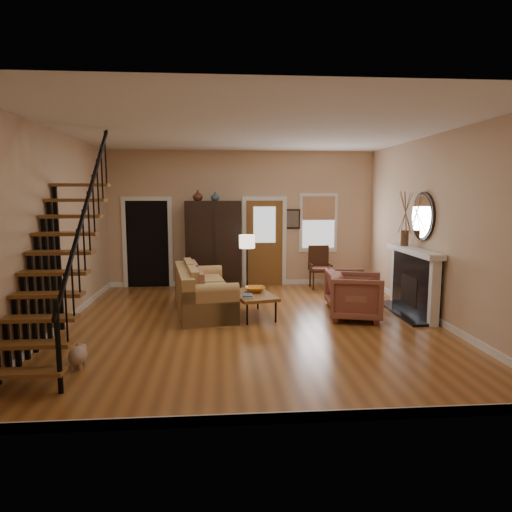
{
  "coord_description": "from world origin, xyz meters",
  "views": [
    {
      "loc": [
        -0.54,
        -7.7,
        2.25
      ],
      "look_at": [
        0.1,
        0.4,
        1.15
      ],
      "focal_mm": 32.0,
      "sensor_mm": 36.0,
      "label": 1
    }
  ],
  "objects": [
    {
      "name": "room",
      "position": [
        -0.41,
        1.76,
        1.51
      ],
      "size": [
        7.0,
        7.33,
        3.3
      ],
      "color": "#995A26",
      "rests_on": "ground"
    },
    {
      "name": "staircase",
      "position": [
        -2.78,
        -1.3,
        1.6
      ],
      "size": [
        0.94,
        2.8,
        3.2
      ],
      "primitive_type": null,
      "color": "brown",
      "rests_on": "ground"
    },
    {
      "name": "fireplace",
      "position": [
        3.13,
        0.5,
        0.74
      ],
      "size": [
        0.33,
        1.95,
        2.3
      ],
      "color": "black",
      "rests_on": "ground"
    },
    {
      "name": "armoire",
      "position": [
        -0.7,
        3.15,
        1.05
      ],
      "size": [
        1.3,
        0.6,
        2.1
      ],
      "primitive_type": null,
      "color": "black",
      "rests_on": "ground"
    },
    {
      "name": "vase_a",
      "position": [
        -1.05,
        3.05,
        2.22
      ],
      "size": [
        0.24,
        0.24,
        0.25
      ],
      "primitive_type": "imported",
      "color": "#4C2619",
      "rests_on": "armoire"
    },
    {
      "name": "vase_b",
      "position": [
        -0.65,
        3.05,
        2.21
      ],
      "size": [
        0.2,
        0.2,
        0.21
      ],
      "primitive_type": "imported",
      "color": "#334C60",
      "rests_on": "armoire"
    },
    {
      "name": "sofa",
      "position": [
        -0.86,
        0.95,
        0.42
      ],
      "size": [
        1.29,
        2.38,
        0.84
      ],
      "primitive_type": null,
      "rotation": [
        0.0,
        0.0,
        0.14
      ],
      "color": "tan",
      "rests_on": "ground"
    },
    {
      "name": "coffee_table",
      "position": [
        0.05,
        0.51,
        0.22
      ],
      "size": [
        0.92,
        1.26,
        0.44
      ],
      "primitive_type": null,
      "rotation": [
        0.0,
        0.0,
        0.24
      ],
      "color": "brown",
      "rests_on": "ground"
    },
    {
      "name": "bowl",
      "position": [
        0.1,
        0.66,
        0.48
      ],
      "size": [
        0.39,
        0.39,
        0.1
      ],
      "primitive_type": "imported",
      "color": "orange",
      "rests_on": "coffee_table"
    },
    {
      "name": "books",
      "position": [
        -0.07,
        0.21,
        0.46
      ],
      "size": [
        0.21,
        0.28,
        0.05
      ],
      "primitive_type": null,
      "color": "beige",
      "rests_on": "coffee_table"
    },
    {
      "name": "armchair_left",
      "position": [
        1.91,
        0.19,
        0.42
      ],
      "size": [
        1.11,
        1.09,
        0.83
      ],
      "primitive_type": "imported",
      "rotation": [
        0.0,
        0.0,
        1.31
      ],
      "color": "maroon",
      "rests_on": "ground"
    },
    {
      "name": "armchair_right",
      "position": [
        2.0,
        1.05,
        0.37
      ],
      "size": [
        0.89,
        0.87,
        0.75
      ],
      "primitive_type": "imported",
      "rotation": [
        0.0,
        0.0,
        1.49
      ],
      "color": "maroon",
      "rests_on": "ground"
    },
    {
      "name": "floor_lamp",
      "position": [
        0.01,
        1.63,
        0.71
      ],
      "size": [
        0.34,
        0.34,
        1.42
      ],
      "primitive_type": null,
      "rotation": [
        0.0,
        0.0,
        0.05
      ],
      "color": "black",
      "rests_on": "ground"
    },
    {
      "name": "side_chair",
      "position": [
        1.85,
        2.95,
        0.51
      ],
      "size": [
        0.54,
        0.54,
        1.02
      ],
      "primitive_type": null,
      "color": "#3D2313",
      "rests_on": "ground"
    },
    {
      "name": "dog",
      "position": [
        -2.41,
        -1.81,
        0.14
      ],
      "size": [
        0.25,
        0.4,
        0.29
      ],
      "primitive_type": null,
      "rotation": [
        0.0,
        0.0,
        0.05
      ],
      "color": "tan",
      "rests_on": "ground"
    }
  ]
}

